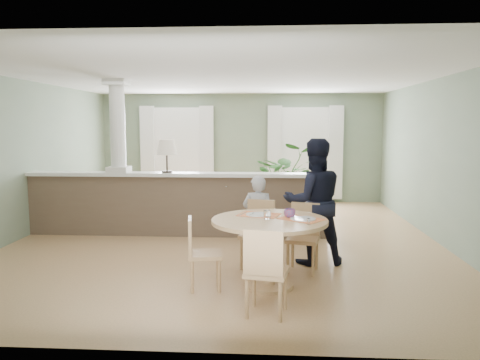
# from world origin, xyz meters

# --- Properties ---
(ground) EXTENTS (8.00, 8.00, 0.00)m
(ground) POSITION_xyz_m (0.00, 0.00, 0.00)
(ground) COLOR tan
(ground) RESTS_ON ground
(room_shell) EXTENTS (7.02, 8.02, 2.71)m
(room_shell) POSITION_xyz_m (-0.03, 0.63, 1.81)
(room_shell) COLOR gray
(room_shell) RESTS_ON ground
(pony_wall) EXTENTS (5.32, 0.38, 2.70)m
(pony_wall) POSITION_xyz_m (-0.99, 0.20, 0.71)
(pony_wall) COLOR brown
(pony_wall) RESTS_ON ground
(sofa) EXTENTS (3.30, 1.99, 0.90)m
(sofa) POSITION_xyz_m (-1.30, 1.41, 0.45)
(sofa) COLOR #88694A
(sofa) RESTS_ON ground
(houseplant) EXTENTS (1.49, 1.32, 1.56)m
(houseplant) POSITION_xyz_m (1.13, 2.33, 0.78)
(houseplant) COLOR #2F5F26
(houseplant) RESTS_ON ground
(dining_table) EXTENTS (1.37, 1.37, 0.94)m
(dining_table) POSITION_xyz_m (0.73, -2.33, 0.66)
(dining_table) COLOR tan
(dining_table) RESTS_ON ground
(chair_far_boy) EXTENTS (0.51, 0.51, 0.91)m
(chair_far_boy) POSITION_xyz_m (0.58, -1.49, 0.50)
(chair_far_boy) COLOR tan
(chair_far_boy) RESTS_ON ground
(chair_far_man) EXTENTS (0.49, 0.49, 0.90)m
(chair_far_man) POSITION_xyz_m (1.18, -1.64, 0.49)
(chair_far_man) COLOR tan
(chair_far_man) RESTS_ON ground
(chair_near) EXTENTS (0.48, 0.48, 0.92)m
(chair_near) POSITION_xyz_m (0.68, -3.21, 0.51)
(chair_near) COLOR tan
(chair_near) RESTS_ON ground
(chair_side) EXTENTS (0.44, 0.44, 0.85)m
(chair_side) POSITION_xyz_m (-0.10, -2.44, 0.47)
(chair_side) COLOR tan
(chair_side) RESTS_ON ground
(child_person) EXTENTS (0.49, 0.36, 1.23)m
(child_person) POSITION_xyz_m (0.56, -1.24, 0.61)
(child_person) COLOR #A4A4AA
(child_person) RESTS_ON ground
(man_person) EXTENTS (0.95, 0.80, 1.75)m
(man_person) POSITION_xyz_m (1.34, -1.31, 0.87)
(man_person) COLOR black
(man_person) RESTS_ON ground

